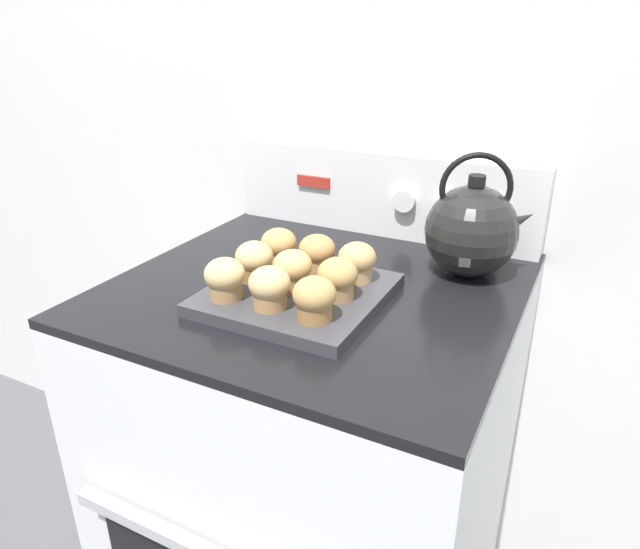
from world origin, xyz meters
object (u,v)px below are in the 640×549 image
Objects in this scene: muffin_pan at (295,294)px; muffin_r0_c2 at (314,298)px; muffin_r0_c0 at (225,278)px; muffin_r1_c0 at (254,260)px; muffin_r1_c1 at (292,270)px; muffin_r0_c1 at (270,287)px; muffin_r1_c2 at (338,278)px; muffin_r2_c2 at (357,261)px; stove_range at (318,474)px; tea_kettle at (472,230)px; muffin_r2_c0 at (279,246)px; muffin_r2_c1 at (317,253)px.

muffin_r0_c2 is (0.08, -0.08, 0.05)m from muffin_pan.
muffin_pan is 4.13× the size of muffin_r0_c0.
muffin_r0_c2 and muffin_r1_c0 have the same top height.
muffin_r0_c0 is 0.12m from muffin_r1_c1.
muffin_r0_c1 is at bearing 177.80° from muffin_r0_c2.
muffin_r1_c2 is 1.00× the size of muffin_r2_c2.
stove_range is at bearing 40.73° from muffin_r1_c0.
muffin_r1_c1 is (0.08, 0.08, 0.00)m from muffin_r0_c0.
muffin_r1_c1 is at bearing 136.07° from muffin_r0_c2.
muffin_pan is at bearing -134.98° from muffin_r2_c2.
tea_kettle is (0.24, 0.25, 0.08)m from muffin_pan.
muffin_r2_c2 is at bearing 44.95° from muffin_r1_c1.
muffin_r1_c0 and muffin_r1_c2 have the same top height.
muffin_r0_c2 is at bearing -45.74° from muffin_r2_c0.
muffin_r2_c0 is at bearing 177.53° from stove_range.
muffin_r0_c0 is 1.00× the size of muffin_r0_c1.
muffin_r1_c0 is 0.30× the size of tea_kettle.
muffin_r2_c2 is 0.30× the size of tea_kettle.
muffin_r0_c2 is 0.09m from muffin_r1_c2.
muffin_r1_c0 is at bearing -135.41° from muffin_r2_c1.
muffin_r0_c1 is (0.08, 0.00, 0.00)m from muffin_r0_c0.
muffin_r1_c0 is (-0.08, 0.08, 0.00)m from muffin_r0_c1.
stove_range is 0.54m from muffin_r0_c1.
muffin_r0_c2 is 1.00× the size of muffin_r1_c1.
muffin_r1_c1 is 0.12m from muffin_r2_c0.
stove_range is at bearing 84.68° from muffin_r1_c1.
muffin_r1_c1 is at bearing -3.74° from muffin_r1_c0.
tea_kettle is at bearing 37.01° from muffin_r1_c0.
stove_range is 13.11× the size of muffin_r0_c1.
tea_kettle is (0.33, 0.25, 0.03)m from muffin_r1_c0.
muffin_r2_c2 is (0.17, 0.17, 0.00)m from muffin_r0_c0.
muffin_r0_c1 is 0.18m from muffin_r2_c2.
muffin_r0_c0 reaches higher than muffin_pan.
muffin_pan is 4.13× the size of muffin_r2_c0.
muffin_r0_c0 is at bearing -90.57° from muffin_r1_c0.
muffin_pan is 0.09m from muffin_r1_c2.
muffin_r0_c2 is at bearing -45.75° from muffin_pan.
muffin_r2_c2 reaches higher than stove_range.
muffin_r1_c0 is (-0.08, 0.00, 0.05)m from muffin_pan.
muffin_pan is at bearing 89.78° from muffin_r0_c1.
muffin_r2_c0 is 1.00× the size of muffin_r2_c2.
muffin_r0_c2 and muffin_r2_c0 have the same top height.
muffin_r2_c0 is (-0.16, 0.17, 0.00)m from muffin_r0_c2.
muffin_r2_c1 is at bearing 90.27° from muffin_pan.
stove_range is 13.11× the size of muffin_r2_c0.
stove_range is 0.52m from muffin_r2_c2.
muffin_r0_c0 is 0.47m from tea_kettle.
muffin_r2_c1 is at bearing 90.03° from muffin_r0_c1.
muffin_r0_c1 is 0.08m from muffin_r0_c2.
muffin_r1_c2 and muffin_r2_c0 have the same top height.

